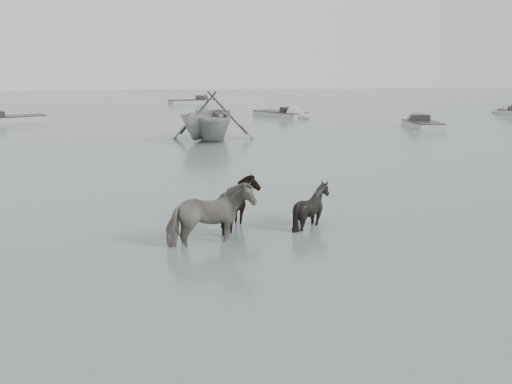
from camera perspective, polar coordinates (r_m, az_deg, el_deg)
ground at (r=12.48m, az=4.14°, el=-6.12°), size 140.00×140.00×0.00m
pony_pinto at (r=12.85m, az=-4.62°, el=-1.71°), size 2.14×1.47×1.66m
pony_dark at (r=14.14m, az=-1.48°, el=-0.74°), size 1.33×1.52×1.44m
pony_black at (r=14.37m, az=5.59°, el=-0.72°), size 1.32×1.19×1.37m
rowboat_trail at (r=30.05m, az=-4.31°, el=7.80°), size 4.72×5.37×2.69m
boat_small at (r=30.42m, az=-5.15°, el=6.90°), size 3.28×4.65×1.69m
skiff_port at (r=36.86m, az=16.40°, el=6.77°), size 1.61×4.35×0.75m
skiff_outer at (r=42.28m, az=-23.30°, el=6.99°), size 6.04×4.23×0.75m
skiff_mid at (r=42.42m, az=2.44°, el=8.05°), size 4.84×5.63×0.75m
skiff_far at (r=55.51m, az=-6.35°, el=9.18°), size 6.32×3.57×0.75m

